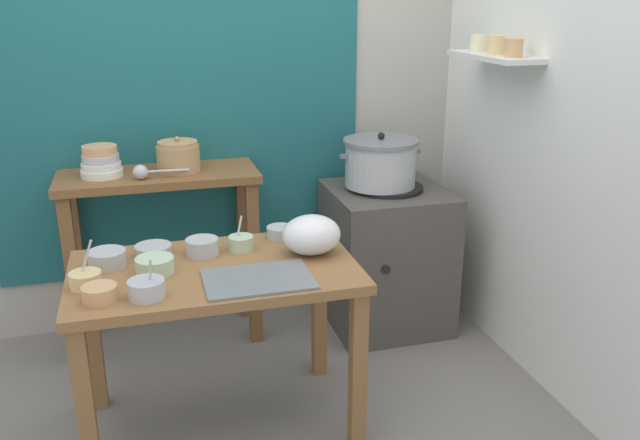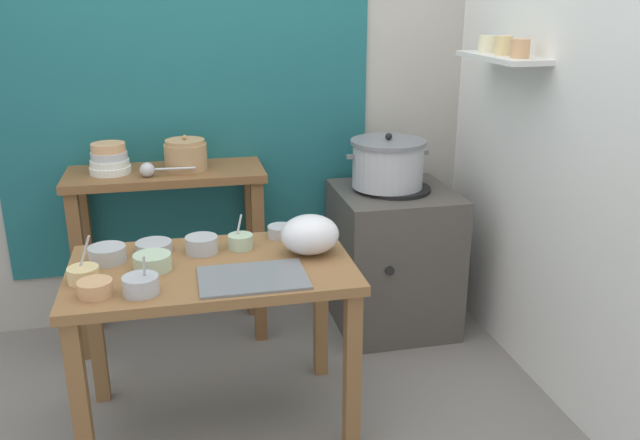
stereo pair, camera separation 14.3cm
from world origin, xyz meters
name	(u,v)px [view 1 (the left image)]	position (x,y,z in m)	size (l,w,h in m)	color
ground_plane	(250,421)	(0.00, 0.00, 0.00)	(9.00, 9.00, 0.00)	gray
wall_back	(221,80)	(0.08, 1.10, 1.30)	(4.40, 0.12, 2.60)	#B2ADA3
wall_right	(544,94)	(1.40, 0.20, 1.30)	(0.30, 3.20, 2.60)	white
prep_table	(216,293)	(-0.11, 0.01, 0.61)	(1.10, 0.66, 0.72)	olive
back_shelf_table	(161,216)	(-0.28, 0.83, 0.68)	(0.96, 0.40, 0.90)	brown
stove_block	(386,257)	(0.87, 0.70, 0.38)	(0.60, 0.61, 0.78)	#4C4742
steamer_pot	(380,162)	(0.83, 0.72, 0.90)	(0.43, 0.39, 0.28)	#B7BABF
clay_pot	(178,157)	(-0.17, 0.83, 0.97)	(0.21, 0.21, 0.17)	tan
bowl_stack_enamel	(101,162)	(-0.54, 0.84, 0.97)	(0.20, 0.20, 0.15)	silver
ladle	(143,172)	(-0.35, 0.73, 0.94)	(0.26, 0.07, 0.07)	#B7BABF
serving_tray	(258,279)	(0.03, -0.16, 0.72)	(0.40, 0.28, 0.01)	slate
plastic_bag	(311,235)	(0.29, 0.05, 0.80)	(0.24, 0.21, 0.16)	white
prep_bowl_0	(107,258)	(-0.51, 0.13, 0.75)	(0.14, 0.14, 0.06)	#B7BABF
prep_bowl_1	(155,265)	(-0.34, 0.01, 0.75)	(0.14, 0.14, 0.06)	#B7D1AD
prep_bowl_2	(100,293)	(-0.53, -0.18, 0.75)	(0.12, 0.12, 0.05)	tan
prep_bowl_3	(85,279)	(-0.58, -0.05, 0.75)	(0.11, 0.11, 0.18)	#E5C684
prep_bowl_4	(146,288)	(-0.37, -0.20, 0.76)	(0.13, 0.13, 0.16)	#B7BABF
prep_bowl_5	(202,246)	(-0.14, 0.15, 0.76)	(0.13, 0.13, 0.07)	#B7BABF
prep_bowl_6	(153,250)	(-0.34, 0.20, 0.74)	(0.15, 0.15, 0.04)	#B7BABF
prep_bowl_7	(241,242)	(0.02, 0.16, 0.75)	(0.10, 0.10, 0.14)	#B7D1AD
prep_bowl_8	(280,232)	(0.20, 0.26, 0.75)	(0.12, 0.12, 0.05)	#B7BABF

